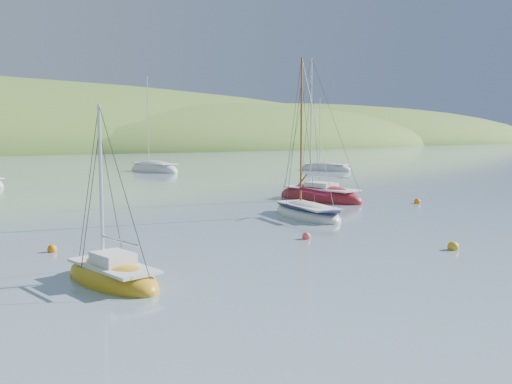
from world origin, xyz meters
TOP-DOWN VIEW (x-y plane):
  - ground at (0.00, 0.00)m, footprint 700.00×700.00m
  - daysailer_white at (2.78, 8.59)m, footprint 3.97×7.01m
  - sloop_red at (9.35, 14.27)m, footprint 3.28×7.92m
  - sailboat_yellow at (-12.69, 1.48)m, footprint 2.38×5.06m
  - distant_sloop_b at (14.77, 50.92)m, footprint 4.32×9.83m
  - distant_sloop_d at (34.20, 38.82)m, footprint 4.90×7.86m
  - mooring_buoys at (1.71, 3.73)m, footprint 26.60×11.49m

SIDE VIEW (x-z plane):
  - ground at x=0.00m, z-range 0.00..0.00m
  - mooring_buoys at x=1.71m, z-range -0.12..0.36m
  - sailboat_yellow at x=-12.69m, z-range -3.08..3.42m
  - distant_sloop_d at x=34.20m, z-range -5.11..5.47m
  - sloop_red at x=9.35m, z-range -5.50..5.94m
  - distant_sloop_b at x=14.77m, z-range -6.58..7.02m
  - daysailer_white at x=2.78m, z-range -4.86..5.32m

